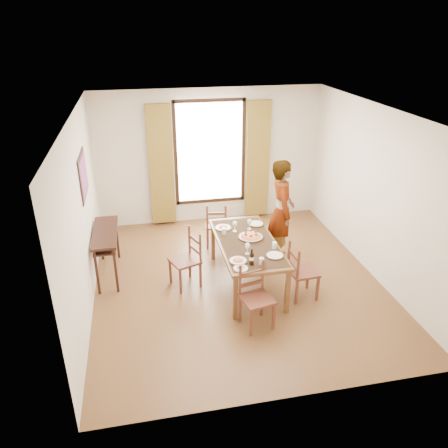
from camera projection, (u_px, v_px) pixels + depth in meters
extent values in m
plane|color=brown|center=(237.00, 280.00, 7.12)|extent=(5.00, 5.00, 0.00)
cube|color=beige|center=(210.00, 157.00, 8.76)|extent=(4.50, 0.10, 2.70)
cube|color=beige|center=(295.00, 298.00, 4.33)|extent=(4.50, 0.10, 2.70)
cube|color=beige|center=(82.00, 216.00, 6.14)|extent=(0.10, 5.00, 2.70)
cube|color=beige|center=(375.00, 193.00, 6.95)|extent=(0.10, 5.00, 2.70)
cube|color=white|center=(239.00, 111.00, 5.96)|extent=(4.50, 5.00, 0.04)
cube|color=white|center=(210.00, 152.00, 8.69)|extent=(1.30, 0.04, 2.00)
cube|color=olive|center=(161.00, 166.00, 8.55)|extent=(0.48, 0.10, 2.40)
cube|color=olive|center=(258.00, 160.00, 8.90)|extent=(0.48, 0.10, 2.40)
cube|color=black|center=(83.00, 175.00, 6.50)|extent=(0.02, 0.86, 0.66)
cube|color=red|center=(84.00, 175.00, 6.51)|extent=(0.01, 0.76, 0.56)
cube|color=black|center=(105.00, 232.00, 6.95)|extent=(0.38, 1.20, 0.04)
cube|color=black|center=(106.00, 239.00, 7.01)|extent=(0.34, 1.10, 0.03)
cube|color=black|center=(97.00, 272.00, 6.61)|extent=(0.04, 0.04, 0.76)
cube|color=black|center=(101.00, 240.00, 7.59)|extent=(0.04, 0.04, 0.76)
cube|color=black|center=(116.00, 271.00, 6.66)|extent=(0.04, 0.04, 0.76)
cube|color=black|center=(117.00, 238.00, 7.64)|extent=(0.04, 0.04, 0.76)
cube|color=brown|center=(247.00, 243.00, 6.74)|extent=(0.88, 1.86, 0.05)
cube|color=black|center=(247.00, 242.00, 6.73)|extent=(0.81, 1.71, 0.01)
cube|color=brown|center=(235.00, 298.00, 6.06)|extent=(0.06, 0.06, 0.70)
cube|color=brown|center=(213.00, 241.00, 7.60)|extent=(0.06, 0.06, 0.70)
cube|color=brown|center=(287.00, 292.00, 6.19)|extent=(0.06, 0.06, 0.70)
cube|color=brown|center=(255.00, 237.00, 7.74)|extent=(0.06, 0.06, 0.70)
cube|color=brown|center=(185.00, 261.00, 6.81)|extent=(0.53, 0.53, 0.04)
cube|color=brown|center=(170.00, 271.00, 6.95)|extent=(0.04, 0.04, 0.44)
cube|color=brown|center=(190.00, 265.00, 7.12)|extent=(0.04, 0.04, 0.44)
cube|color=brown|center=(180.00, 281.00, 6.68)|extent=(0.04, 0.04, 0.44)
cube|color=brown|center=(200.00, 275.00, 6.86)|extent=(0.04, 0.04, 0.44)
cube|color=brown|center=(189.00, 240.00, 6.93)|extent=(0.04, 0.04, 0.49)
cube|color=brown|center=(200.00, 249.00, 6.66)|extent=(0.04, 0.04, 0.49)
cube|color=brown|center=(195.00, 249.00, 6.84)|extent=(0.15, 0.34, 0.05)
cube|color=brown|center=(195.00, 239.00, 6.76)|extent=(0.15, 0.34, 0.05)
cube|color=brown|center=(216.00, 225.00, 8.07)|extent=(0.44, 0.44, 0.04)
cube|color=brown|center=(225.00, 231.00, 8.31)|extent=(0.04, 0.04, 0.41)
cube|color=brown|center=(226.00, 239.00, 8.01)|extent=(0.04, 0.04, 0.41)
cube|color=brown|center=(208.00, 231.00, 8.30)|extent=(0.04, 0.04, 0.41)
cube|color=brown|center=(208.00, 239.00, 8.00)|extent=(0.04, 0.04, 0.41)
cube|color=brown|center=(226.00, 217.00, 7.82)|extent=(0.03, 0.03, 0.46)
cube|color=brown|center=(207.00, 218.00, 7.81)|extent=(0.03, 0.03, 0.46)
cube|color=brown|center=(216.00, 222.00, 7.85)|extent=(0.33, 0.08, 0.05)
cube|color=brown|center=(216.00, 214.00, 7.78)|extent=(0.33, 0.08, 0.05)
cube|color=brown|center=(257.00, 299.00, 5.89)|extent=(0.48, 0.48, 0.04)
cube|color=brown|center=(251.00, 323.00, 5.78)|extent=(0.04, 0.04, 0.43)
cube|color=brown|center=(240.00, 308.00, 6.07)|extent=(0.04, 0.04, 0.43)
cube|color=brown|center=(274.00, 316.00, 5.91)|extent=(0.04, 0.04, 0.43)
cube|color=brown|center=(262.00, 303.00, 6.19)|extent=(0.04, 0.04, 0.43)
cube|color=brown|center=(240.00, 280.00, 5.88)|extent=(0.03, 0.03, 0.48)
cube|color=brown|center=(263.00, 275.00, 6.01)|extent=(0.03, 0.03, 0.48)
cube|color=brown|center=(251.00, 284.00, 5.98)|extent=(0.34, 0.10, 0.05)
cube|color=brown|center=(252.00, 273.00, 5.91)|extent=(0.34, 0.10, 0.05)
cube|color=brown|center=(303.00, 272.00, 6.54)|extent=(0.42, 0.42, 0.04)
cube|color=brown|center=(317.00, 288.00, 6.52)|extent=(0.04, 0.04, 0.42)
cube|color=brown|center=(297.00, 292.00, 6.44)|extent=(0.04, 0.04, 0.42)
cube|color=brown|center=(308.00, 277.00, 6.82)|extent=(0.04, 0.04, 0.42)
cube|color=brown|center=(288.00, 280.00, 6.74)|extent=(0.04, 0.04, 0.42)
cube|color=brown|center=(298.00, 266.00, 6.25)|extent=(0.03, 0.03, 0.47)
cube|color=brown|center=(289.00, 254.00, 6.55)|extent=(0.03, 0.03, 0.47)
cube|color=brown|center=(293.00, 265.00, 6.44)|extent=(0.05, 0.34, 0.05)
cube|color=brown|center=(294.00, 255.00, 6.37)|extent=(0.05, 0.34, 0.05)
imported|color=gray|center=(282.00, 211.00, 7.40)|extent=(0.78, 0.62, 1.81)
cylinder|color=silver|center=(274.00, 245.00, 6.50)|extent=(0.07, 0.07, 0.10)
cylinder|color=silver|center=(224.00, 231.00, 6.94)|extent=(0.07, 0.07, 0.10)
cylinder|color=silver|center=(261.00, 261.00, 6.08)|extent=(0.07, 0.07, 0.10)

